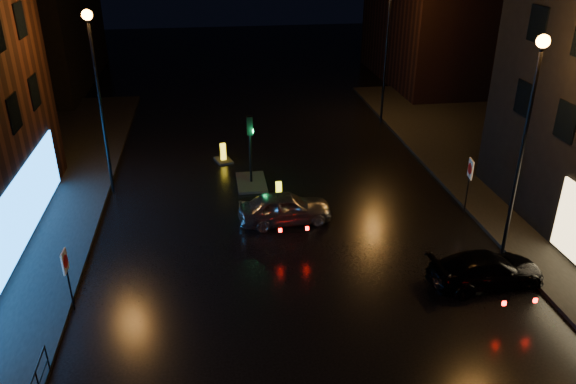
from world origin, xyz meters
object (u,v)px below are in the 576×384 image
Objects in this scene: traffic_signal at (251,174)px; road_sign_right at (470,173)px; dark_sedan at (486,270)px; road_sign_left at (66,267)px; silver_hatchback at (285,208)px; bollard_far at (223,157)px; bollard_near at (279,197)px.

traffic_signal is 10.18m from road_sign_right.
road_sign_left reaches higher than dark_sedan.
silver_hatchback is 7.57m from bollard_far.
road_sign_left is (-7.80, -4.95, 1.00)m from silver_hatchback.
bollard_near is 0.50× the size of road_sign_left.
traffic_signal is 3.06× the size of bollard_near.
traffic_signal is 2.36m from bollard_near.
silver_hatchback is 1.56× the size of road_sign_right.
dark_sedan is 9.93m from bollard_near.
road_sign_left is at bearing 26.26° from road_sign_right.
silver_hatchback is 2.09m from bollard_near.
bollard_far is 12.85m from road_sign_right.
silver_hatchback reaches higher than dark_sedan.
bollard_near is 5.65m from bollard_far.
traffic_signal is at bearing -84.54° from bollard_far.
road_sign_right is at bearing -25.99° from traffic_signal.
road_sign_left is 0.88× the size of road_sign_right.
silver_hatchback reaches higher than bollard_near.
bollard_near is at bearing 44.32° from road_sign_left.
bollard_far is at bearing 68.20° from road_sign_left.
bollard_far is (-1.24, 3.07, -0.28)m from traffic_signal.
road_sign_left is at bearing -141.80° from bollard_near.
bollard_far reaches higher than bollard_near.
bollard_far is at bearing 111.95° from traffic_signal.
silver_hatchback is at bearing 34.83° from road_sign_left.
bollard_near is at bearing -82.16° from bollard_far.
road_sign_left reaches higher than bollard_far.
traffic_signal is at bearing 11.16° from silver_hatchback.
dark_sedan reaches higher than bollard_far.
traffic_signal is 12.22m from dark_sedan.
silver_hatchback is 3.52× the size of bollard_near.
traffic_signal is at bearing -16.13° from road_sign_right.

